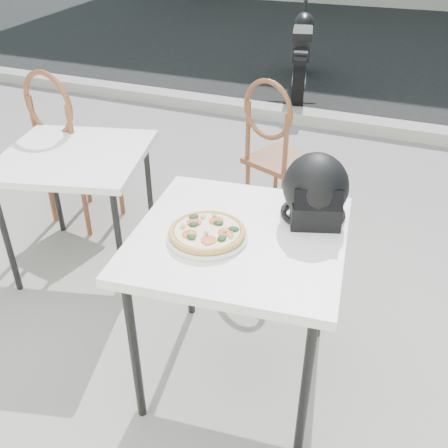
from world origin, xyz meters
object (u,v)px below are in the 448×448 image
at_px(helmet, 315,191).
at_px(cafe_chair_side, 68,142).
at_px(pizza, 207,231).
at_px(cafe_chair_main, 275,145).
at_px(plate, 207,236).
at_px(cafe_table_main, 239,248).
at_px(motorcycle, 301,52).
at_px(cafe_table_side, 75,164).

height_order(helmet, cafe_chair_side, cafe_chair_side).
height_order(pizza, cafe_chair_main, cafe_chair_main).
height_order(pizza, cafe_chair_side, cafe_chair_side).
bearing_deg(pizza, plate, -107.08).
xyz_separation_m(plate, cafe_chair_side, (-1.42, 0.92, -0.19)).
xyz_separation_m(cafe_table_main, cafe_chair_side, (-1.53, 0.84, -0.11)).
xyz_separation_m(pizza, motorcycle, (-0.86, 4.56, -0.36)).
bearing_deg(cafe_table_side, helmet, -9.42).
bearing_deg(motorcycle, pizza, -93.53).
bearing_deg(motorcycle, cafe_table_main, -92.08).
height_order(cafe_chair_main, cafe_table_side, cafe_chair_main).
relative_size(pizza, cafe_chair_side, 0.28).
height_order(cafe_chair_main, motorcycle, motorcycle).
bearing_deg(cafe_chair_main, cafe_table_main, 123.38).
height_order(plate, helmet, helmet).
distance_m(cafe_chair_main, motorcycle, 3.16).
distance_m(helmet, cafe_chair_main, 1.31).
xyz_separation_m(helmet, motorcycle, (-1.20, 4.24, -0.45)).
height_order(plate, pizza, pizza).
bearing_deg(plate, motorcycle, 100.66).
bearing_deg(cafe_table_side, cafe_chair_main, 45.70).
distance_m(plate, cafe_table_side, 1.22).
bearing_deg(cafe_table_main, pizza, -141.18).
relative_size(plate, helmet, 0.97).
xyz_separation_m(cafe_table_main, cafe_chair_main, (-0.29, 1.39, -0.15)).
relative_size(cafe_table_main, cafe_table_side, 0.97).
relative_size(plate, motorcycle, 0.17).
relative_size(plate, cafe_chair_main, 0.33).
bearing_deg(motorcycle, cafe_chair_side, -113.03).
bearing_deg(motorcycle, helmet, -88.41).
bearing_deg(cafe_table_main, motorcycle, 102.12).
distance_m(helmet, cafe_table_side, 1.46).
relative_size(helmet, cafe_chair_side, 0.32).
height_order(plate, motorcycle, motorcycle).
distance_m(plate, cafe_chair_side, 1.71).
distance_m(cafe_table_main, plate, 0.15).
relative_size(cafe_table_main, motorcycle, 0.45).
bearing_deg(plate, cafe_table_side, 152.70).
bearing_deg(cafe_chair_main, cafe_table_side, 67.21).
relative_size(helmet, cafe_table_side, 0.37).
bearing_deg(plate, pizza, 72.92).
bearing_deg(pizza, cafe_chair_main, 97.33).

